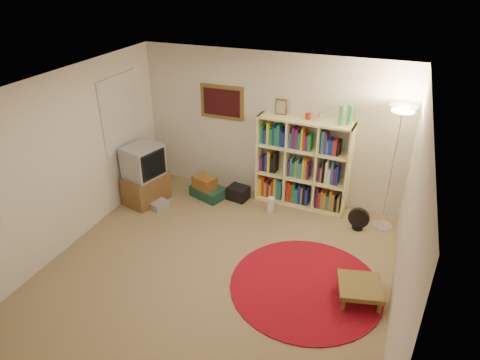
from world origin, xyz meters
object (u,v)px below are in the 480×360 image
object	(u,v)px
floor_lamp	(400,129)
floor_fan	(359,219)
bookshelf	(302,164)
suitcase	(208,192)
tv_stand	(145,175)
side_table	(360,287)

from	to	relation	value
floor_lamp	floor_fan	size ratio (longest dim) A/B	5.31
bookshelf	floor_lamp	size ratio (longest dim) A/B	0.93
bookshelf	suitcase	xyz separation A→B (m)	(-1.55, -0.39, -0.64)
tv_stand	bookshelf	bearing A→B (deg)	34.83
tv_stand	floor_fan	bearing A→B (deg)	21.68
side_table	bookshelf	bearing A→B (deg)	121.82
bookshelf	side_table	distance (m)	2.47
suitcase	side_table	size ratio (longest dim) A/B	1.07
bookshelf	floor_fan	xyz separation A→B (m)	(1.05, -0.48, -0.55)
suitcase	floor_lamp	bearing A→B (deg)	21.78
suitcase	side_table	distance (m)	3.27
tv_stand	side_table	xyz separation A→B (m)	(3.75, -1.14, -0.30)
bookshelf	tv_stand	xyz separation A→B (m)	(-2.48, -0.91, -0.24)
floor_lamp	floor_fan	world-z (taller)	floor_lamp
floor_lamp	floor_fan	bearing A→B (deg)	-148.49
tv_stand	suitcase	xyz separation A→B (m)	(0.93, 0.51, -0.40)
floor_fan	side_table	bearing A→B (deg)	-78.38
floor_fan	bookshelf	bearing A→B (deg)	159.36
tv_stand	suitcase	size ratio (longest dim) A/B	1.53
floor_lamp	floor_fan	xyz separation A→B (m)	(-0.35, -0.22, -1.45)
floor_fan	suitcase	size ratio (longest dim) A/B	0.55
floor_lamp	tv_stand	world-z (taller)	floor_lamp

